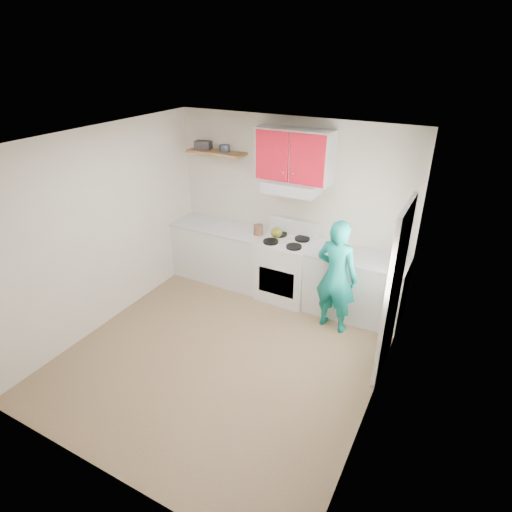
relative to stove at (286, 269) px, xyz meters
The scene contains 21 objects.
floor 1.64m from the stove, 93.63° to the right, with size 3.80×3.80×0.00m, color brown.
ceiling 2.66m from the stove, 93.63° to the right, with size 3.60×3.80×0.04m, color white.
back_wall 0.91m from the stove, 107.10° to the left, with size 3.60×0.04×2.60m, color beige.
front_wall 3.58m from the stove, 91.65° to the right, with size 3.60×0.04×2.60m, color beige.
left_wall 2.61m from the stove, 140.34° to the right, with size 0.04×3.80×2.60m, color beige.
right_wall 2.46m from the stove, 42.81° to the right, with size 0.04×3.80×2.60m, color beige.
door 1.97m from the stove, 27.58° to the right, with size 0.05×0.85×2.05m, color white.
door_glass 2.11m from the stove, 27.97° to the right, with size 0.01×0.55×0.95m, color white.
counter_left 1.14m from the stove, behind, with size 1.52×0.60×0.90m, color silver.
counter_right 1.04m from the stove, ahead, with size 1.32×0.60×0.90m, color silver.
stove is the anchor object (origin of this frame).
range_hood 1.24m from the stove, 90.00° to the left, with size 0.76×0.44×0.15m, color silver.
upper_cabinets 1.67m from the stove, 90.00° to the left, with size 1.02×0.33×0.70m, color #B00F1E.
shelf 2.01m from the stove, behind, with size 0.90×0.30×0.04m, color brown.
books 2.22m from the stove, behind, with size 0.24×0.17×0.12m, color #363032.
tin 1.99m from the stove, 169.90° to the left, with size 0.16×0.16×0.10m, color #333D4C.
kettle 0.57m from the stove, 162.10° to the left, with size 0.17×0.17×0.15m, color olive.
crock 0.70m from the stove, behind, with size 0.14×0.14×0.17m, color brown.
cutting_board 1.01m from the stove, ahead, with size 0.33×0.24×0.02m, color olive.
silicone_mat 1.33m from the stove, ahead, with size 0.29×0.24×0.01m, color red.
person 1.03m from the stove, 24.40° to the right, with size 0.57×0.37×1.56m, color #0D7B6F.
Camera 1 is at (2.30, -3.48, 3.46)m, focal length 29.64 mm.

